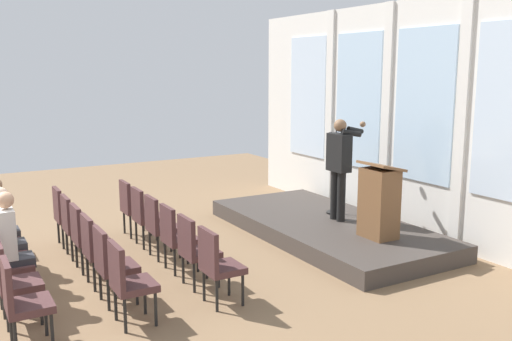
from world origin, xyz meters
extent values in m
cube|color=silver|center=(0.00, 6.87, 1.95)|extent=(8.14, 0.10, 3.91)
cube|color=silver|center=(-2.44, 6.81, 2.20)|extent=(1.24, 0.04, 2.48)
cube|color=silver|center=(-1.67, 6.81, 1.95)|extent=(0.20, 0.08, 3.91)
cube|color=silver|center=(-0.81, 6.81, 2.20)|extent=(1.24, 0.04, 2.48)
cube|color=silver|center=(-0.05, 6.81, 1.95)|extent=(0.20, 0.08, 3.91)
cube|color=silver|center=(0.81, 6.81, 2.20)|extent=(1.24, 0.04, 2.48)
cube|color=silver|center=(1.58, 6.81, 1.95)|extent=(0.20, 0.08, 3.91)
cube|color=#3F3833|center=(0.00, 5.51, 0.14)|extent=(4.45, 2.11, 0.27)
cylinder|color=black|center=(0.00, 5.68, 0.69)|extent=(0.14, 0.14, 0.84)
cylinder|color=black|center=(0.18, 5.68, 0.69)|extent=(0.14, 0.14, 0.84)
cube|color=black|center=(0.09, 5.68, 1.42)|extent=(0.42, 0.22, 0.63)
cube|color=navy|center=(0.09, 5.80, 1.50)|extent=(0.06, 0.01, 0.38)
sphere|color=#8C6647|center=(0.09, 5.69, 1.87)|extent=(0.21, 0.21, 0.21)
cylinder|color=black|center=(-0.15, 5.76, 1.51)|extent=(0.09, 0.28, 0.45)
cylinder|color=black|center=(0.23, 5.81, 1.75)|extent=(0.15, 0.36, 0.15)
cylinder|color=black|center=(0.16, 5.94, 1.79)|extent=(0.11, 0.34, 0.15)
sphere|color=#8C6647|center=(0.04, 6.21, 1.86)|extent=(0.10, 0.10, 0.10)
cylinder|color=black|center=(-0.29, 5.91, 0.29)|extent=(0.28, 0.28, 0.03)
cylinder|color=black|center=(-0.29, 5.91, 1.03)|extent=(0.02, 0.02, 1.45)
sphere|color=#262626|center=(-0.29, 5.91, 1.79)|extent=(0.07, 0.07, 0.07)
cube|color=brown|center=(1.18, 5.60, 0.80)|extent=(0.52, 0.40, 1.05)
cube|color=brown|center=(1.18, 5.62, 1.36)|extent=(0.60, 0.48, 0.14)
cylinder|color=black|center=(-1.46, 2.93, 0.20)|extent=(0.04, 0.04, 0.40)
cylinder|color=black|center=(-1.82, 2.93, 0.20)|extent=(0.04, 0.04, 0.40)
cylinder|color=black|center=(-1.46, 2.59, 0.20)|extent=(0.04, 0.04, 0.40)
cylinder|color=black|center=(-1.82, 2.59, 0.20)|extent=(0.04, 0.04, 0.40)
cube|color=#4C2D2D|center=(-1.64, 2.76, 0.44)|extent=(0.46, 0.44, 0.08)
cube|color=#4C2D2D|center=(-1.64, 2.57, 0.71)|extent=(0.46, 0.06, 0.46)
cylinder|color=black|center=(-0.80, 2.93, 0.20)|extent=(0.04, 0.04, 0.40)
cylinder|color=black|center=(-1.16, 2.93, 0.20)|extent=(0.04, 0.04, 0.40)
cylinder|color=black|center=(-0.80, 2.59, 0.20)|extent=(0.04, 0.04, 0.40)
cylinder|color=black|center=(-1.16, 2.59, 0.20)|extent=(0.04, 0.04, 0.40)
cube|color=#4C2D2D|center=(-0.98, 2.76, 0.44)|extent=(0.46, 0.44, 0.08)
cube|color=#4C2D2D|center=(-0.98, 2.57, 0.71)|extent=(0.46, 0.06, 0.46)
cylinder|color=black|center=(-0.15, 2.93, 0.20)|extent=(0.04, 0.04, 0.40)
cylinder|color=black|center=(-0.51, 2.93, 0.20)|extent=(0.04, 0.04, 0.40)
cylinder|color=black|center=(-0.15, 2.59, 0.20)|extent=(0.04, 0.04, 0.40)
cylinder|color=black|center=(-0.51, 2.59, 0.20)|extent=(0.04, 0.04, 0.40)
cube|color=#4C2D2D|center=(-0.33, 2.76, 0.44)|extent=(0.46, 0.44, 0.08)
cube|color=#4C2D2D|center=(-0.33, 2.57, 0.71)|extent=(0.46, 0.06, 0.46)
cylinder|color=black|center=(0.51, 2.93, 0.20)|extent=(0.04, 0.04, 0.40)
cylinder|color=black|center=(0.15, 2.93, 0.20)|extent=(0.04, 0.04, 0.40)
cylinder|color=black|center=(0.51, 2.59, 0.20)|extent=(0.04, 0.04, 0.40)
cylinder|color=black|center=(0.15, 2.59, 0.20)|extent=(0.04, 0.04, 0.40)
cube|color=#4C2D2D|center=(0.33, 2.76, 0.44)|extent=(0.46, 0.44, 0.08)
cube|color=#4C2D2D|center=(0.33, 2.57, 0.71)|extent=(0.46, 0.06, 0.46)
cylinder|color=black|center=(1.16, 2.93, 0.20)|extent=(0.04, 0.04, 0.40)
cylinder|color=black|center=(0.80, 2.93, 0.20)|extent=(0.04, 0.04, 0.40)
cylinder|color=black|center=(1.16, 2.59, 0.20)|extent=(0.04, 0.04, 0.40)
cylinder|color=black|center=(0.80, 2.59, 0.20)|extent=(0.04, 0.04, 0.40)
cube|color=#4C2D2D|center=(0.98, 2.76, 0.44)|extent=(0.46, 0.44, 0.08)
cube|color=#4C2D2D|center=(0.98, 2.57, 0.71)|extent=(0.46, 0.06, 0.46)
cylinder|color=black|center=(1.82, 2.93, 0.20)|extent=(0.04, 0.04, 0.40)
cylinder|color=black|center=(1.46, 2.93, 0.20)|extent=(0.04, 0.04, 0.40)
cylinder|color=black|center=(1.82, 2.59, 0.20)|extent=(0.04, 0.04, 0.40)
cylinder|color=black|center=(1.46, 2.59, 0.20)|extent=(0.04, 0.04, 0.40)
cube|color=#4C2D2D|center=(1.64, 2.76, 0.44)|extent=(0.46, 0.44, 0.08)
cube|color=#4C2D2D|center=(1.64, 2.57, 0.71)|extent=(0.46, 0.06, 0.46)
cylinder|color=black|center=(-1.46, 1.85, 0.20)|extent=(0.04, 0.04, 0.40)
cylinder|color=black|center=(-1.82, 1.85, 0.20)|extent=(0.04, 0.04, 0.40)
cylinder|color=black|center=(-1.46, 1.51, 0.20)|extent=(0.04, 0.04, 0.40)
cylinder|color=black|center=(-1.82, 1.51, 0.20)|extent=(0.04, 0.04, 0.40)
cube|color=#4C2D2D|center=(-1.64, 1.68, 0.44)|extent=(0.46, 0.44, 0.08)
cube|color=#4C2D2D|center=(-1.64, 1.49, 0.71)|extent=(0.46, 0.06, 0.46)
cylinder|color=black|center=(-0.80, 1.85, 0.20)|extent=(0.04, 0.04, 0.40)
cylinder|color=black|center=(-1.16, 1.85, 0.20)|extent=(0.04, 0.04, 0.40)
cylinder|color=black|center=(-0.80, 1.51, 0.20)|extent=(0.04, 0.04, 0.40)
cylinder|color=black|center=(-1.16, 1.51, 0.20)|extent=(0.04, 0.04, 0.40)
cube|color=#4C2D2D|center=(-0.98, 1.68, 0.44)|extent=(0.46, 0.44, 0.08)
cube|color=#4C2D2D|center=(-0.98, 1.49, 0.71)|extent=(0.46, 0.06, 0.46)
cylinder|color=black|center=(-0.15, 1.85, 0.20)|extent=(0.04, 0.04, 0.40)
cylinder|color=black|center=(-0.51, 1.85, 0.20)|extent=(0.04, 0.04, 0.40)
cylinder|color=black|center=(-0.15, 1.51, 0.20)|extent=(0.04, 0.04, 0.40)
cylinder|color=black|center=(-0.51, 1.51, 0.20)|extent=(0.04, 0.04, 0.40)
cube|color=#4C2D2D|center=(-0.33, 1.68, 0.44)|extent=(0.46, 0.44, 0.08)
cube|color=#4C2D2D|center=(-0.33, 1.49, 0.71)|extent=(0.46, 0.06, 0.46)
cylinder|color=black|center=(0.51, 1.85, 0.20)|extent=(0.04, 0.04, 0.40)
cylinder|color=black|center=(0.15, 1.85, 0.20)|extent=(0.04, 0.04, 0.40)
cylinder|color=black|center=(0.51, 1.51, 0.20)|extent=(0.04, 0.04, 0.40)
cylinder|color=black|center=(0.15, 1.51, 0.20)|extent=(0.04, 0.04, 0.40)
cube|color=#4C2D2D|center=(0.33, 1.68, 0.44)|extent=(0.46, 0.44, 0.08)
cube|color=#4C2D2D|center=(0.33, 1.49, 0.71)|extent=(0.46, 0.06, 0.46)
cylinder|color=black|center=(1.16, 1.85, 0.20)|extent=(0.04, 0.04, 0.40)
cylinder|color=black|center=(0.80, 1.85, 0.20)|extent=(0.04, 0.04, 0.40)
cylinder|color=black|center=(1.16, 1.51, 0.20)|extent=(0.04, 0.04, 0.40)
cylinder|color=black|center=(0.80, 1.51, 0.20)|extent=(0.04, 0.04, 0.40)
cube|color=#4C2D2D|center=(0.98, 1.68, 0.44)|extent=(0.46, 0.44, 0.08)
cube|color=#4C2D2D|center=(0.98, 1.49, 0.71)|extent=(0.46, 0.06, 0.46)
cylinder|color=black|center=(1.82, 1.85, 0.20)|extent=(0.04, 0.04, 0.40)
cylinder|color=black|center=(1.46, 1.85, 0.20)|extent=(0.04, 0.04, 0.40)
cylinder|color=black|center=(1.82, 1.51, 0.20)|extent=(0.04, 0.04, 0.40)
cylinder|color=black|center=(1.46, 1.51, 0.20)|extent=(0.04, 0.04, 0.40)
cube|color=#4C2D2D|center=(1.64, 1.68, 0.44)|extent=(0.46, 0.44, 0.08)
cube|color=#4C2D2D|center=(1.64, 1.49, 0.71)|extent=(0.46, 0.06, 0.46)
cylinder|color=black|center=(-1.46, 0.76, 0.20)|extent=(0.04, 0.04, 0.40)
cylinder|color=black|center=(-1.82, 0.76, 0.20)|extent=(0.04, 0.04, 0.40)
cylinder|color=black|center=(-0.80, 0.76, 0.20)|extent=(0.04, 0.04, 0.40)
cylinder|color=black|center=(-1.16, 0.76, 0.20)|extent=(0.04, 0.04, 0.40)
cube|color=#4C2D2D|center=(-0.98, 0.59, 0.44)|extent=(0.46, 0.44, 0.08)
cylinder|color=#2D2D33|center=(-1.07, 0.77, 0.22)|extent=(0.10, 0.10, 0.44)
cylinder|color=#2D2D33|center=(-0.89, 0.77, 0.22)|extent=(0.10, 0.10, 0.44)
cube|color=#2D2D33|center=(-0.98, 0.65, 0.50)|extent=(0.34, 0.36, 0.12)
cylinder|color=black|center=(-0.15, 0.76, 0.20)|extent=(0.04, 0.04, 0.40)
cylinder|color=black|center=(-0.51, 0.76, 0.20)|extent=(0.04, 0.04, 0.40)
cube|color=#4C2D2D|center=(-0.33, 0.59, 0.44)|extent=(0.46, 0.44, 0.08)
cylinder|color=#2D2D33|center=(-0.42, 0.77, 0.22)|extent=(0.10, 0.10, 0.44)
cylinder|color=#2D2D33|center=(-0.24, 0.77, 0.22)|extent=(0.10, 0.10, 0.44)
cube|color=#2D2D33|center=(-0.33, 0.65, 0.50)|extent=(0.34, 0.36, 0.12)
cube|color=#997F4C|center=(-0.33, 0.54, 0.83)|extent=(0.36, 0.20, 0.53)
sphere|color=beige|center=(-0.33, 0.56, 1.20)|extent=(0.20, 0.20, 0.20)
cylinder|color=black|center=(0.51, 0.76, 0.20)|extent=(0.04, 0.04, 0.40)
cylinder|color=black|center=(0.15, 0.76, 0.20)|extent=(0.04, 0.04, 0.40)
cylinder|color=black|center=(0.51, 0.42, 0.20)|extent=(0.04, 0.04, 0.40)
cube|color=#4C2D2D|center=(0.33, 0.59, 0.44)|extent=(0.46, 0.44, 0.08)
cylinder|color=#2D2D33|center=(0.24, 0.77, 0.22)|extent=(0.10, 0.10, 0.44)
cylinder|color=#2D2D33|center=(0.42, 0.77, 0.22)|extent=(0.10, 0.10, 0.44)
cube|color=#2D2D33|center=(0.33, 0.65, 0.50)|extent=(0.34, 0.36, 0.12)
cube|color=silver|center=(0.33, 0.54, 0.86)|extent=(0.36, 0.20, 0.60)
sphere|color=tan|center=(0.33, 0.56, 1.27)|extent=(0.20, 0.20, 0.20)
cylinder|color=black|center=(1.16, 0.76, 0.20)|extent=(0.04, 0.04, 0.40)
cylinder|color=black|center=(0.80, 0.76, 0.20)|extent=(0.04, 0.04, 0.40)
cylinder|color=black|center=(1.16, 0.42, 0.20)|extent=(0.04, 0.04, 0.40)
cylinder|color=black|center=(0.80, 0.42, 0.20)|extent=(0.04, 0.04, 0.40)
cube|color=#4C2D2D|center=(0.98, 0.59, 0.44)|extent=(0.46, 0.44, 0.08)
cube|color=#4C2D2D|center=(0.98, 0.40, 0.71)|extent=(0.46, 0.06, 0.46)
cylinder|color=black|center=(1.82, 0.76, 0.20)|extent=(0.04, 0.04, 0.40)
cylinder|color=black|center=(1.46, 0.76, 0.20)|extent=(0.04, 0.04, 0.40)
cylinder|color=black|center=(1.82, 0.42, 0.20)|extent=(0.04, 0.04, 0.40)
cylinder|color=black|center=(1.46, 0.42, 0.20)|extent=(0.04, 0.04, 0.40)
cube|color=#4C2D2D|center=(1.64, 0.59, 0.44)|extent=(0.46, 0.44, 0.08)
cube|color=#4C2D2D|center=(1.64, 0.40, 0.71)|extent=(0.46, 0.06, 0.46)
camera|label=1|loc=(7.37, -0.06, 2.78)|focal=39.39mm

